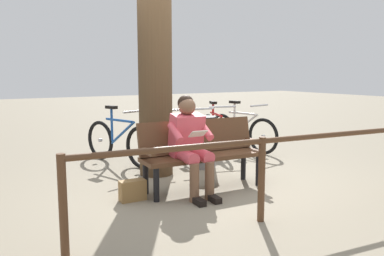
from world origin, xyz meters
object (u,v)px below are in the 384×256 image
(person_reading, at_px, (190,140))
(bicycle_blue, at_px, (216,133))
(bicycle_red, at_px, (158,139))
(tree_trunk, at_px, (155,53))
(litter_bin, at_px, (204,142))
(handbag, at_px, (133,190))
(bicycle_green, at_px, (119,142))
(bicycle_orange, at_px, (242,132))
(bench, at_px, (201,149))
(bicycle_purple, at_px, (191,137))

(person_reading, distance_m, bicycle_blue, 2.63)
(bicycle_blue, bearing_deg, bicycle_red, -69.51)
(tree_trunk, relative_size, litter_bin, 4.33)
(handbag, bearing_deg, bicycle_green, -105.89)
(handbag, relative_size, bicycle_orange, 0.18)
(person_reading, bearing_deg, litter_bin, -126.01)
(bench, distance_m, person_reading, 0.33)
(bicycle_orange, distance_m, bicycle_red, 1.73)
(bench, distance_m, litter_bin, 1.12)
(bicycle_green, bearing_deg, bicycle_red, 65.61)
(bicycle_blue, bearing_deg, tree_trunk, -43.93)
(bicycle_purple, relative_size, bicycle_green, 1.04)
(bicycle_purple, distance_m, bicycle_red, 0.61)
(person_reading, xyz_separation_m, bicycle_purple, (-1.09, -1.85, -0.31))
(bicycle_orange, height_order, bicycle_green, same)
(handbag, bearing_deg, bicycle_orange, -148.99)
(bicycle_purple, bearing_deg, person_reading, -21.85)
(person_reading, distance_m, bicycle_red, 2.00)
(tree_trunk, bearing_deg, bicycle_purple, -143.36)
(handbag, height_order, bicycle_purple, bicycle_purple)
(tree_trunk, bearing_deg, handbag, 51.77)
(bench, height_order, handbag, bench)
(bicycle_red, distance_m, bicycle_green, 0.66)
(handbag, distance_m, bicycle_green, 1.95)
(bicycle_orange, xyz_separation_m, bicycle_red, (1.73, -0.05, 0.00))
(bench, bearing_deg, bicycle_green, -74.26)
(person_reading, relative_size, litter_bin, 1.50)
(bench, xyz_separation_m, bicycle_blue, (-1.45, -1.83, -0.15))
(bench, relative_size, litter_bin, 2.02)
(bicycle_red, bearing_deg, tree_trunk, -17.23)
(bicycle_purple, bearing_deg, bicycle_red, -87.94)
(bicycle_purple, bearing_deg, bicycle_blue, 111.06)
(bench, xyz_separation_m, bicycle_green, (0.42, -1.83, -0.15))
(bicycle_orange, distance_m, bicycle_purple, 1.13)
(bench, bearing_deg, tree_trunk, -75.76)
(litter_bin, xyz_separation_m, bicycle_orange, (-1.35, -0.80, -0.04))
(bench, xyz_separation_m, tree_trunk, (0.19, -0.93, 1.23))
(tree_trunk, height_order, bicycle_purple, tree_trunk)
(bicycle_blue, distance_m, bicycle_purple, 0.63)
(bicycle_orange, bearing_deg, handbag, -70.76)
(tree_trunk, xyz_separation_m, litter_bin, (-0.81, 0.01, -1.33))
(tree_trunk, distance_m, bicycle_blue, 2.32)
(litter_bin, distance_m, bicycle_green, 1.38)
(person_reading, height_order, bicycle_red, person_reading)
(litter_bin, bearing_deg, bicycle_orange, -149.46)
(bicycle_blue, relative_size, bicycle_red, 0.97)
(litter_bin, bearing_deg, bicycle_red, -65.45)
(handbag, bearing_deg, tree_trunk, -128.23)
(bicycle_blue, bearing_deg, bicycle_orange, 95.00)
(tree_trunk, height_order, bicycle_blue, tree_trunk)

